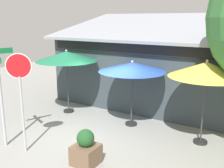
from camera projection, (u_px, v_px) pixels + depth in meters
ground_plane at (90, 138)px, 8.97m from camera, size 28.00×28.00×0.10m
cafe_building at (160, 67)px, 12.43m from camera, size 9.27×5.41×4.18m
street_sign_post at (0, 87)px, 7.88m from camera, size 0.87×0.92×3.07m
stop_sign at (20, 86)px, 7.47m from camera, size 0.55×0.47×2.96m
patio_umbrella_forest_green_left at (66, 57)px, 10.77m from camera, size 2.53×2.53×2.67m
patio_umbrella_royal_blue_center at (132, 67)px, 9.43m from camera, size 2.44×2.44×2.44m
patio_umbrella_mustard_right at (206, 70)px, 7.92m from camera, size 2.29×2.29×2.70m
sidewalk_planter at (86, 149)px, 7.17m from camera, size 0.67×0.67×1.00m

